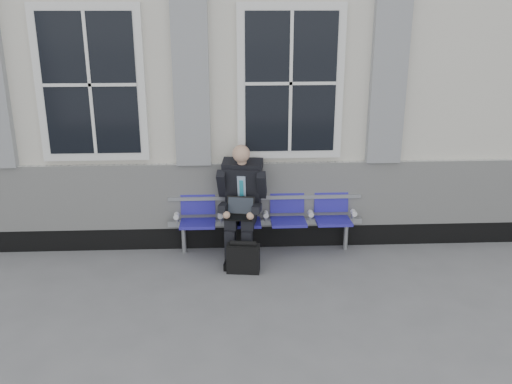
{
  "coord_description": "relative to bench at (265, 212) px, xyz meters",
  "views": [
    {
      "loc": [
        -0.44,
        -5.79,
        3.27
      ],
      "look_at": [
        -0.11,
        0.9,
        0.98
      ],
      "focal_mm": 40.0,
      "sensor_mm": 36.0,
      "label": 1
    }
  ],
  "objects": [
    {
      "name": "businessman",
      "position": [
        -0.32,
        -0.14,
        0.26
      ],
      "size": [
        0.67,
        0.89,
        1.52
      ],
      "color": "black",
      "rests_on": "ground"
    },
    {
      "name": "bench",
      "position": [
        0.0,
        0.0,
        0.0
      ],
      "size": [
        2.6,
        0.47,
        0.91
      ],
      "color": "#9EA0A3",
      "rests_on": "ground"
    },
    {
      "name": "briefcase",
      "position": [
        -0.32,
        -0.64,
        -0.36
      ],
      "size": [
        0.43,
        0.22,
        0.42
      ],
      "color": "black",
      "rests_on": "ground"
    },
    {
      "name": "station_building",
      "position": [
        -0.05,
        2.15,
        1.67
      ],
      "size": [
        14.4,
        4.4,
        4.49
      ],
      "color": "silver",
      "rests_on": "ground"
    },
    {
      "name": "ground",
      "position": [
        -0.03,
        -1.32,
        -0.55
      ],
      "size": [
        70.0,
        70.0,
        0.0
      ],
      "primitive_type": "plane",
      "color": "slate",
      "rests_on": "ground"
    }
  ]
}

